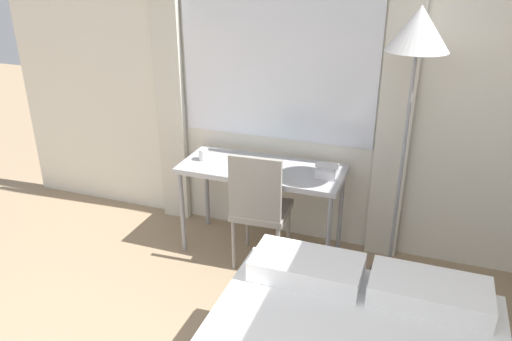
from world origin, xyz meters
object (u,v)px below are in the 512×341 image
object	(u,v)px
standing_lamp	(417,46)
book	(259,167)
desk	(262,174)
mug	(204,155)
desk_chair	(259,204)
telephone	(327,170)

from	to	relation	value
standing_lamp	book	xyz separation A→B (m)	(-1.01, -0.02, -0.95)
desk	mug	distance (m)	0.49
desk_chair	mug	distance (m)	0.62
standing_lamp	desk	bearing A→B (deg)	178.47
standing_lamp	mug	world-z (taller)	standing_lamp
desk	desk_chair	size ratio (longest dim) A/B	1.33
book	desk	bearing A→B (deg)	80.57
desk	mug	xyz separation A→B (m)	(-0.47, -0.03, 0.11)
desk	desk_chair	bearing A→B (deg)	-75.55
book	mug	distance (m)	0.47
desk	standing_lamp	xyz separation A→B (m)	(1.01, -0.03, 1.02)
desk	standing_lamp	world-z (taller)	standing_lamp
standing_lamp	mug	size ratio (longest dim) A/B	21.69
book	mug	world-z (taller)	mug
desk	telephone	distance (m)	0.51
standing_lamp	mug	bearing A→B (deg)	179.94
desk	mug	bearing A→B (deg)	-176.94
mug	standing_lamp	bearing A→B (deg)	-0.06
desk	desk_chair	distance (m)	0.27
standing_lamp	book	world-z (taller)	standing_lamp
standing_lamp	mug	xyz separation A→B (m)	(-1.48, 0.00, -0.92)
telephone	book	xyz separation A→B (m)	(-0.50, -0.05, -0.03)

